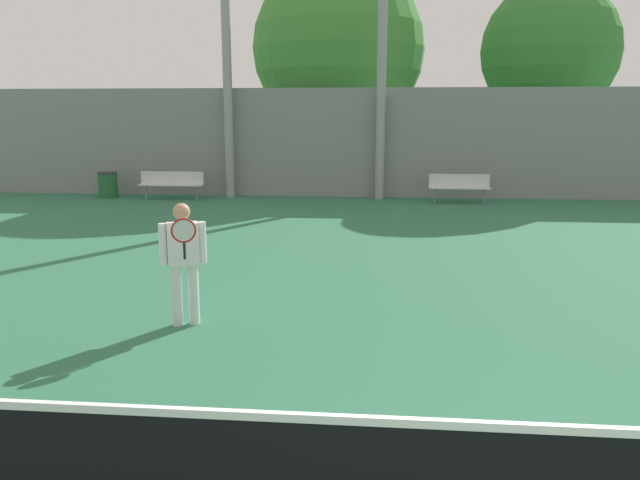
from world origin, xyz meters
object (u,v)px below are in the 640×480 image
light_pole_far_right (226,24)px  tree_green_tall (550,51)px  trash_bin (108,185)px  bench_courtside_near (171,182)px  light_pole_center_back (383,7)px  tree_green_broad (338,49)px  tennis_player (184,256)px  bench_courtside_far (459,185)px

light_pole_far_right → tree_green_tall: size_ratio=1.32×
trash_bin → light_pole_far_right: bearing=8.5°
bench_courtside_near → light_pole_center_back: bearing=6.7°
trash_bin → tree_green_broad: tree_green_broad is taller
light_pole_center_back → tree_green_tall: light_pole_center_back is taller
tennis_player → light_pole_center_back: (2.52, 12.75, 5.05)m
tennis_player → light_pole_center_back: 13.94m
bench_courtside_far → trash_bin: bearing=179.1°
tennis_player → bench_courtside_far: bearing=46.1°
light_pole_far_right → tree_green_broad: 5.25m
bench_courtside_near → tree_green_broad: size_ratio=0.25×
tennis_player → tree_green_tall: (8.50, 16.21, 4.01)m
trash_bin → tree_green_tall: (14.92, 4.06, 4.52)m
bench_courtside_far → light_pole_center_back: 6.00m
bench_courtside_far → tree_green_broad: bearing=130.5°
light_pole_center_back → trash_bin: light_pole_center_back is taller
tennis_player → trash_bin: 13.75m
tree_green_broad → light_pole_center_back: bearing=-68.0°
light_pole_far_right → tree_green_broad: size_ratio=1.17×
tree_green_tall → trash_bin: bearing=-164.8°
tennis_player → light_pole_far_right: bearing=79.6°
tennis_player → bench_courtside_near: 12.68m
bench_courtside_far → tree_green_broad: 7.80m
bench_courtside_near → trash_bin: bearing=175.3°
bench_courtside_near → light_pole_far_right: light_pole_far_right is taller
light_pole_far_right → tree_green_tall: bearing=17.6°
bench_courtside_near → tree_green_broad: bearing=43.4°
bench_courtside_near → light_pole_center_back: size_ratio=0.20×
bench_courtside_near → light_pole_far_right: (1.75, 0.78, 4.95)m
tree_green_tall → light_pole_center_back: bearing=-150.0°
light_pole_far_right → tree_green_tall: 11.49m
tennis_player → light_pole_far_right: (-2.44, 12.74, 4.59)m
tennis_player → tree_green_broad: 17.32m
tennis_player → light_pole_center_back: bearing=57.6°
trash_bin → bench_courtside_far: bearing=-0.9°
bench_courtside_far → tree_green_tall: (3.51, 4.25, 4.37)m
tennis_player → tree_green_tall: size_ratio=0.22×
trash_bin → tree_green_tall: 16.11m
bench_courtside_near → light_pole_center_back: (6.71, 0.79, 5.41)m
bench_courtside_far → trash_bin: 11.42m
tennis_player → light_pole_center_back: light_pole_center_back is taller
bench_courtside_far → light_pole_far_right: size_ratio=0.19×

